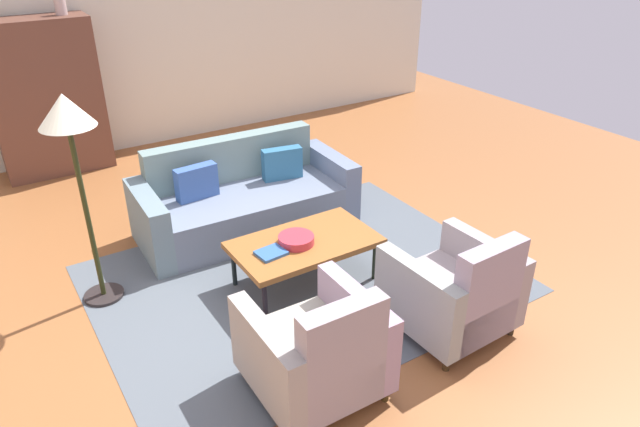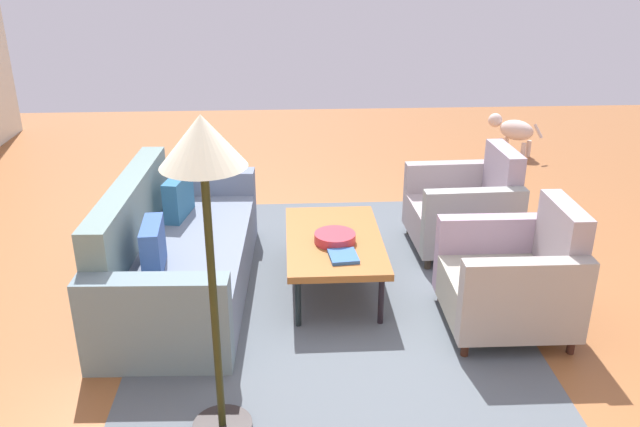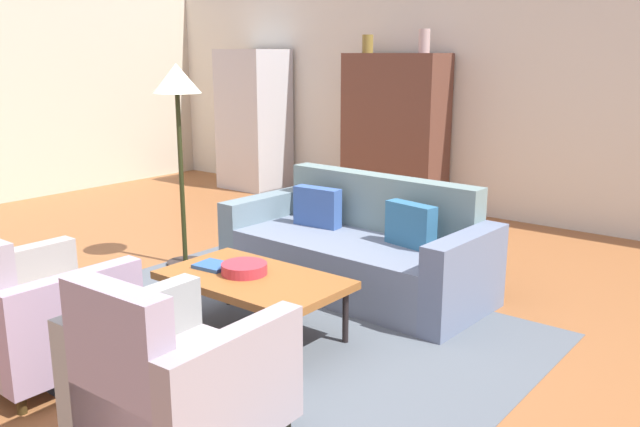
# 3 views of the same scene
# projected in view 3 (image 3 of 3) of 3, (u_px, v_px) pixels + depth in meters

# --- Properties ---
(ground_plane) EXTENTS (11.89, 11.89, 0.00)m
(ground_plane) POSITION_uv_depth(u_px,v_px,m) (217.00, 329.00, 4.46)
(ground_plane) COLOR brown
(wall_back) EXTENTS (9.91, 0.12, 2.80)m
(wall_back) POSITION_uv_depth(u_px,v_px,m) (490.00, 91.00, 7.27)
(wall_back) COLOR silver
(wall_back) RESTS_ON ground
(area_rug) EXTENTS (3.40, 2.60, 0.01)m
(area_rug) POSITION_uv_depth(u_px,v_px,m) (260.00, 332.00, 4.39)
(area_rug) COLOR #505860
(area_rug) RESTS_ON ground
(couch) EXTENTS (2.13, 0.98, 0.86)m
(couch) POSITION_uv_depth(u_px,v_px,m) (360.00, 252.00, 5.19)
(couch) COLOR slate
(couch) RESTS_ON ground
(coffee_table) EXTENTS (1.20, 0.70, 0.41)m
(coffee_table) POSITION_uv_depth(u_px,v_px,m) (254.00, 281.00, 4.27)
(coffee_table) COLOR black
(coffee_table) RESTS_ON ground
(armchair_left) EXTENTS (0.81, 0.81, 0.88)m
(armchair_left) POSITION_uv_depth(u_px,v_px,m) (33.00, 318.00, 3.75)
(armchair_left) COLOR #341A11
(armchair_left) RESTS_ON ground
(armchair_right) EXTENTS (0.82, 0.82, 0.88)m
(armchair_right) POSITION_uv_depth(u_px,v_px,m) (171.00, 382.00, 3.02)
(armchair_right) COLOR #342C23
(armchair_right) RESTS_ON ground
(fruit_bowl) EXTENTS (0.30, 0.30, 0.07)m
(fruit_bowl) POSITION_uv_depth(u_px,v_px,m) (244.00, 269.00, 4.30)
(fruit_bowl) COLOR #B32D39
(fruit_bowl) RESTS_ON coffee_table
(book_stack) EXTENTS (0.24, 0.21, 0.03)m
(book_stack) POSITION_uv_depth(u_px,v_px,m) (213.00, 266.00, 4.43)
(book_stack) COLOR #2B5594
(book_stack) RESTS_ON coffee_table
(cabinet) EXTENTS (1.20, 0.51, 1.80)m
(cabinet) POSITION_uv_depth(u_px,v_px,m) (395.00, 133.00, 7.73)
(cabinet) COLOR brown
(cabinet) RESTS_ON ground
(vase_tall) EXTENTS (0.13, 0.13, 0.21)m
(vase_tall) POSITION_uv_depth(u_px,v_px,m) (368.00, 44.00, 7.73)
(vase_tall) COLOR olive
(vase_tall) RESTS_ON cabinet
(vase_round) EXTENTS (0.13, 0.13, 0.26)m
(vase_round) POSITION_uv_depth(u_px,v_px,m) (424.00, 41.00, 7.27)
(vase_round) COLOR #BAA19D
(vase_round) RESTS_ON cabinet
(refrigerator) EXTENTS (0.80, 0.73, 1.85)m
(refrigerator) POSITION_uv_depth(u_px,v_px,m) (254.00, 120.00, 8.95)
(refrigerator) COLOR #B7BABF
(refrigerator) RESTS_ON ground
(floor_lamp) EXTENTS (0.40, 0.40, 1.72)m
(floor_lamp) POSITION_uv_depth(u_px,v_px,m) (177.00, 97.00, 5.47)
(floor_lamp) COLOR black
(floor_lamp) RESTS_ON ground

